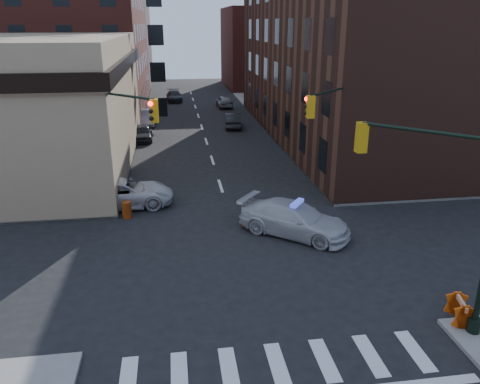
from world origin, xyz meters
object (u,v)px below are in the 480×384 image
object	(u,v)px
parked_car_wnear	(143,133)
barrel_road	(247,216)
pedestrian_b	(46,183)
barricade_se_a	(460,310)
parked_car_enear	(233,120)
barricade_nw_a	(54,208)
parked_car_wfar	(148,117)
police_car	(294,219)
pedestrian_a	(81,183)
pickup	(123,193)
barrel_bank	(127,210)

from	to	relation	value
parked_car_wnear	barrel_road	distance (m)	20.57
pedestrian_b	barricade_se_a	world-z (taller)	pedestrian_b
parked_car_enear	barricade_nw_a	size ratio (longest dim) A/B	3.53
parked_car_wfar	parked_car_enear	bearing A→B (deg)	-13.64
police_car	pedestrian_a	distance (m)	12.82
parked_car_wfar	pedestrian_a	size ratio (longest dim) A/B	2.45
barrel_road	parked_car_enear	bearing A→B (deg)	84.30
barricade_se_a	barricade_nw_a	bearing A→B (deg)	67.74
parked_car_wnear	pedestrian_b	bearing A→B (deg)	-110.12
police_car	pedestrian_b	distance (m)	14.91
parked_car_wnear	pedestrian_a	distance (m)	14.87
pedestrian_a	pickup	bearing A→B (deg)	-22.61
parked_car_enear	barrel_bank	xyz separation A→B (m)	(-8.60, -21.76, -0.26)
parked_car_wnear	parked_car_wfar	size ratio (longest dim) A/B	0.89
parked_car_wnear	pedestrian_b	distance (m)	14.93
police_car	barrel_road	bearing A→B (deg)	95.70
barricade_se_a	barrel_road	bearing A→B (deg)	46.36
parked_car_wnear	barrel_bank	bearing A→B (deg)	-90.99
parked_car_enear	barricade_nw_a	distance (m)	24.70
pickup	barricade_se_a	distance (m)	18.03
police_car	parked_car_wfar	xyz separation A→B (m)	(-8.19, 27.66, -0.07)
police_car	barrel_bank	size ratio (longest dim) A/B	6.20
barrel_bank	pickup	bearing A→B (deg)	99.79
parked_car_wnear	barricade_nw_a	bearing A→B (deg)	-103.38
parked_car_wnear	barricade_nw_a	size ratio (longest dim) A/B	3.28
police_car	pickup	distance (m)	10.01
parked_car_enear	pedestrian_a	size ratio (longest dim) A/B	2.36
pickup	pedestrian_b	bearing A→B (deg)	65.18
barricade_se_a	parked_car_wfar	bearing A→B (deg)	32.57
barrel_bank	barricade_se_a	distance (m)	16.59
parked_car_enear	pedestrian_b	world-z (taller)	pedestrian_b
pickup	parked_car_wfar	size ratio (longest dim) A/B	1.26
barricade_se_a	pedestrian_a	bearing A→B (deg)	60.15
pedestrian_b	barricade_se_a	xyz separation A→B (m)	(17.03, -14.85, -0.42)
barrel_bank	barricade_se_a	world-z (taller)	barricade_se_a
parked_car_wfar	barricade_se_a	distance (m)	37.63
police_car	barricade_se_a	bearing A→B (deg)	-116.84
barrel_road	barricade_nw_a	bearing A→B (deg)	166.80
pedestrian_a	pedestrian_b	size ratio (longest dim) A/B	1.08
pedestrian_b	parked_car_wfar	bearing A→B (deg)	53.92
parked_car_wfar	barricade_se_a	size ratio (longest dim) A/B	3.96
pickup	pedestrian_a	world-z (taller)	pedestrian_a
pickup	parked_car_enear	world-z (taller)	pickup
police_car	pedestrian_a	bearing A→B (deg)	98.17
parked_car_enear	barrel_road	bearing A→B (deg)	91.26
parked_car_wnear	pickup	bearing A→B (deg)	-92.07
parked_car_wnear	pedestrian_b	world-z (taller)	pedestrian_b
pickup	parked_car_wfar	xyz separation A→B (m)	(0.46, 22.63, -0.04)
police_car	parked_car_enear	size ratio (longest dim) A/B	1.28
barricade_se_a	parked_car_enear	bearing A→B (deg)	20.13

